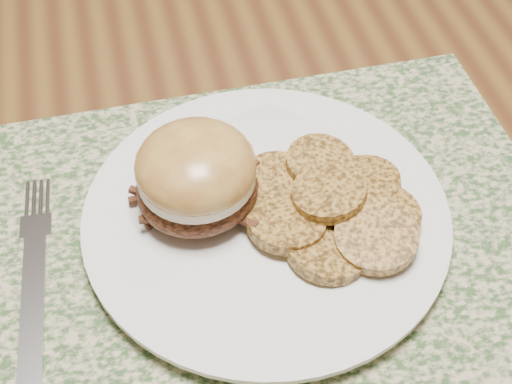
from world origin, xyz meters
TOP-DOWN VIEW (x-y plane):
  - placemat at (-0.25, -0.01)m, footprint 0.45×0.33m
  - dinner_plate at (-0.25, -0.00)m, footprint 0.26×0.26m
  - pork_sandwich at (-0.30, 0.01)m, footprint 0.12×0.11m
  - roasted_potatoes at (-0.21, -0.02)m, footprint 0.14×0.16m
  - fork at (-0.43, -0.02)m, footprint 0.03×0.20m

SIDE VIEW (x-z plane):
  - placemat at x=-0.25m, z-range 0.75..0.75m
  - fork at x=-0.43m, z-range 0.75..0.76m
  - dinner_plate at x=-0.25m, z-range 0.75..0.77m
  - roasted_potatoes at x=-0.21m, z-range 0.76..0.80m
  - pork_sandwich at x=-0.30m, z-range 0.77..0.84m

